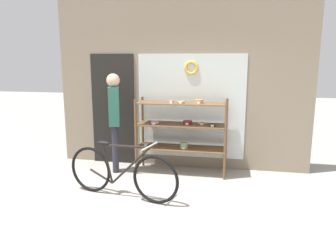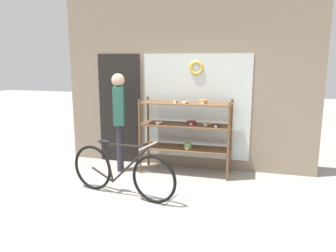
# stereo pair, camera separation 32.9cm
# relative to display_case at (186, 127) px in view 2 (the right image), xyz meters

# --- Properties ---
(ground_plane) EXTENTS (30.00, 30.00, 0.00)m
(ground_plane) POSITION_rel_display_case_xyz_m (-0.09, -1.89, -0.83)
(ground_plane) COLOR gray
(storefront_facade) EXTENTS (4.68, 0.13, 3.37)m
(storefront_facade) POSITION_rel_display_case_xyz_m (-0.13, 0.39, 0.81)
(storefront_facade) COLOR gray
(storefront_facade) RESTS_ON ground_plane
(display_case) EXTENTS (1.59, 0.50, 1.32)m
(display_case) POSITION_rel_display_case_xyz_m (0.00, 0.00, 0.00)
(display_case) COLOR brown
(display_case) RESTS_ON ground_plane
(bicycle) EXTENTS (1.77, 0.54, 0.84)m
(bicycle) POSITION_rel_display_case_xyz_m (-0.70, -1.25, -0.45)
(bicycle) COLOR black
(bicycle) RESTS_ON ground_plane
(pedestrian) EXTENTS (0.27, 0.36, 1.76)m
(pedestrian) POSITION_rel_display_case_xyz_m (-1.18, -0.18, 0.22)
(pedestrian) COLOR #282833
(pedestrian) RESTS_ON ground_plane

